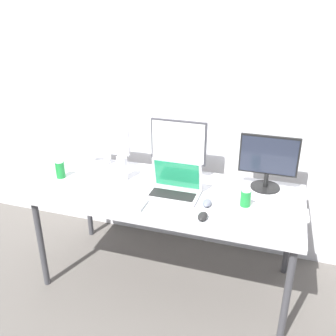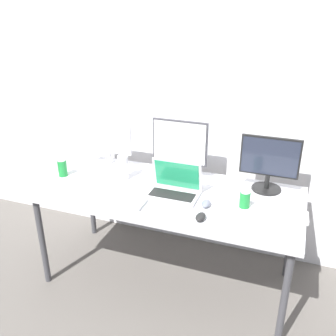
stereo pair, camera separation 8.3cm
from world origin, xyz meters
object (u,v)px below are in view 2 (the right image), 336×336
keyboard_aux (272,213)px  soda_can_by_laptop (245,201)px  keyboard_main (116,200)px  laptop_silver (174,187)px  mouse_by_keyboard (206,204)px  work_desk (168,199)px  soda_can_near_keyboard (62,168)px  mouse_by_laptop (201,217)px  monitor_center (180,146)px  water_bottle (123,166)px  monitor_left (108,141)px  monitor_right (269,162)px

keyboard_aux → soda_can_by_laptop: size_ratio=3.32×
keyboard_main → soda_can_by_laptop: soda_can_by_laptop is taller
laptop_silver → mouse_by_keyboard: (0.24, -0.08, -0.04)m
work_desk → soda_can_near_keyboard: 0.83m
work_desk → mouse_by_laptop: (0.30, -0.26, 0.08)m
keyboard_aux → soda_can_near_keyboard: size_ratio=3.32×
monitor_center → soda_can_near_keyboard: monitor_center is taller
soda_can_by_laptop → monitor_center: bearing=148.7°
laptop_silver → water_bottle: bearing=167.2°
soda_can_near_keyboard → soda_can_by_laptop: bearing=-1.5°
water_bottle → laptop_silver: bearing=-12.8°
keyboard_main → mouse_by_keyboard: 0.58m
soda_can_by_laptop → monitor_left: bearing=163.8°
monitor_center → soda_can_near_keyboard: bearing=-160.4°
keyboard_aux → mouse_by_laptop: (-0.40, -0.20, 0.01)m
monitor_right → water_bottle: 1.02m
monitor_left → keyboard_main: monitor_left is taller
laptop_silver → mouse_by_keyboard: bearing=-18.2°
keyboard_aux → mouse_by_keyboard: size_ratio=4.45×
mouse_by_laptop → soda_can_near_keyboard: soda_can_near_keyboard is taller
keyboard_main → water_bottle: (-0.10, 0.32, 0.10)m
monitor_left → water_bottle: 0.30m
work_desk → keyboard_main: (-0.27, -0.24, 0.07)m
monitor_right → soda_can_near_keyboard: 1.49m
monitor_left → mouse_by_keyboard: size_ratio=4.15×
work_desk → monitor_right: size_ratio=4.58×
work_desk → monitor_center: size_ratio=4.18×
work_desk → mouse_by_keyboard: 0.32m
soda_can_near_keyboard → monitor_center: bearing=19.6°
laptop_silver → mouse_by_keyboard: 0.26m
water_bottle → soda_can_by_laptop: water_bottle is taller
work_desk → keyboard_aux: (0.70, -0.06, 0.07)m
soda_can_near_keyboard → water_bottle: bearing=12.9°
mouse_by_laptop → soda_can_by_laptop: 0.31m
keyboard_aux → soda_can_near_keyboard: 1.53m
monitor_left → monitor_center: 0.59m
mouse_by_keyboard → soda_can_near_keyboard: (-1.12, 0.07, 0.04)m
mouse_by_keyboard → water_bottle: (-0.67, 0.18, 0.09)m
monitor_right → laptop_silver: (-0.57, -0.28, -0.15)m
monitor_left → mouse_by_laptop: size_ratio=4.05×
mouse_by_keyboard → soda_can_by_laptop: bearing=7.4°
monitor_left → soda_can_by_laptop: size_ratio=3.10×
mouse_by_laptop → laptop_silver: bearing=137.5°
mouse_by_keyboard → soda_can_near_keyboard: soda_can_near_keyboard is taller
soda_can_by_laptop → keyboard_aux: bearing=-0.1°
monitor_center → laptop_silver: size_ratio=1.26×
monitor_center → keyboard_main: monitor_center is taller
work_desk → mouse_by_laptop: mouse_by_laptop is taller
water_bottle → soda_can_near_keyboard: 0.46m
keyboard_main → water_bottle: bearing=107.9°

